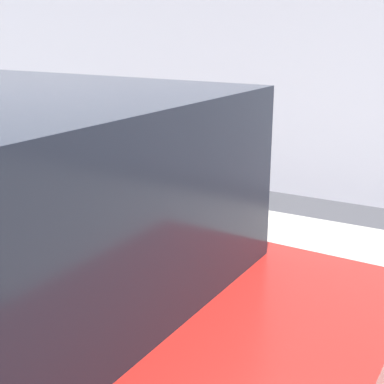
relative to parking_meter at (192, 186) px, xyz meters
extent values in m
cube|color=#BCB7AD|center=(0.30, 1.24, -1.09)|extent=(24.00, 2.80, 0.12)
cylinder|color=gray|center=(0.00, 0.00, -0.57)|extent=(0.06, 0.06, 0.91)
cube|color=slate|center=(0.00, 0.00, 0.05)|extent=(0.17, 0.14, 0.33)
cube|color=gray|center=(0.00, -0.07, 0.08)|extent=(0.09, 0.01, 0.11)
cylinder|color=black|center=(0.00, 0.00, 0.27)|extent=(0.20, 0.11, 0.20)
camera|label=1|loc=(1.31, -2.35, 0.80)|focal=50.00mm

